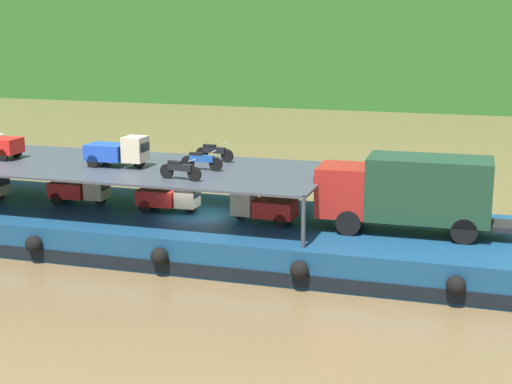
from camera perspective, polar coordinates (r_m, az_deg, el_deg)
ground_plane at (r=34.48m, az=-4.27°, el=-4.08°), size 400.00×400.00×0.00m
cargo_barge at (r=34.24m, az=-4.31°, el=-2.89°), size 28.14×8.39×1.50m
covered_lorry at (r=31.42m, az=11.14°, el=0.04°), size 7.89×2.43×3.10m
cargo_rack at (r=35.18m, az=-10.15°, el=1.87°), size 18.94×7.03×2.00m
mini_truck_lower_aft at (r=36.75m, az=-12.76°, el=0.24°), size 2.77×1.24×1.38m
mini_truck_lower_mid at (r=34.57m, az=-6.36°, el=-0.32°), size 2.76×1.24×1.38m
mini_truck_lower_fore at (r=32.61m, az=0.50°, el=-1.05°), size 2.80×1.30×1.38m
mini_truck_upper_mid at (r=34.64m, az=-10.10°, el=2.97°), size 2.76×1.23×1.38m
motorcycle_upper_port at (r=31.59m, az=-5.61°, el=1.67°), size 1.89×0.55×0.87m
motorcycle_upper_centre at (r=33.46m, az=-4.04°, el=2.34°), size 1.90×0.55×0.87m
motorcycle_upper_stbd at (r=35.47m, az=-3.10°, el=2.96°), size 1.90×0.55×0.87m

